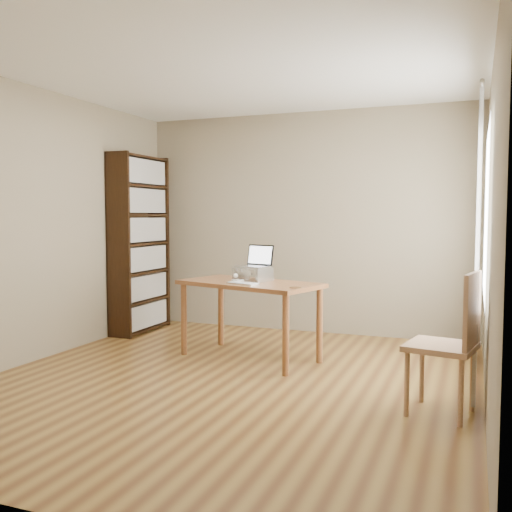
% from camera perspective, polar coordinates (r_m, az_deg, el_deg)
% --- Properties ---
extents(room, '(4.04, 4.54, 2.64)m').
position_cam_1_polar(room, '(4.68, -2.49, 3.02)').
color(room, '#573417').
rests_on(room, ground).
extents(bookshelf, '(0.30, 0.90, 2.10)m').
position_cam_1_polar(bookshelf, '(6.93, -11.53, 1.21)').
color(bookshelf, black).
rests_on(bookshelf, ground).
extents(curtains, '(0.03, 1.90, 2.25)m').
position_cam_1_polar(curtains, '(5.08, 21.27, 1.35)').
color(curtains, silver).
rests_on(curtains, ground).
extents(desk, '(1.49, 1.04, 0.75)m').
position_cam_1_polar(desk, '(5.50, -0.63, -3.65)').
color(desk, brown).
rests_on(desk, ground).
extents(laptop_stand, '(0.32, 0.25, 0.13)m').
position_cam_1_polar(laptop_stand, '(5.55, -0.33, -1.65)').
color(laptop_stand, silver).
rests_on(laptop_stand, desk).
extents(laptop, '(0.35, 0.33, 0.22)m').
position_cam_1_polar(laptop, '(5.59, -0.13, -0.54)').
color(laptop, silver).
rests_on(laptop, laptop_stand).
extents(keyboard, '(0.33, 0.22, 0.02)m').
position_cam_1_polar(keyboard, '(5.28, -1.34, -2.76)').
color(keyboard, silver).
rests_on(keyboard, desk).
extents(coaster, '(0.11, 0.11, 0.01)m').
position_cam_1_polar(coaster, '(5.04, 3.96, -3.17)').
color(coaster, brown).
rests_on(coaster, desk).
extents(cat, '(0.24, 0.47, 0.14)m').
position_cam_1_polar(cat, '(5.60, -0.57, -1.83)').
color(cat, '#403B32').
rests_on(cat, desk).
extents(chair, '(0.52, 0.52, 1.01)m').
position_cam_1_polar(chair, '(4.19, 19.12, -7.72)').
color(chair, tan).
rests_on(chair, ground).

